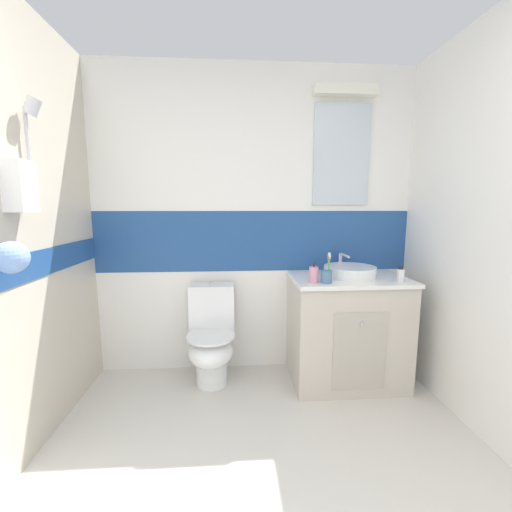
% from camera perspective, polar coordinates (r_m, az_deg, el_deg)
% --- Properties ---
extents(ground_plane, '(3.20, 3.48, 0.04)m').
position_cam_1_polar(ground_plane, '(2.06, 2.37, -34.45)').
color(ground_plane, beige).
extents(wall_back_tiled, '(3.20, 0.20, 2.50)m').
position_cam_1_polar(wall_back_tiled, '(2.75, -0.10, 6.05)').
color(wall_back_tiled, white).
rests_on(wall_back_tiled, ground_plane).
extents(vanity_cabinet, '(0.87, 0.60, 0.85)m').
position_cam_1_polar(vanity_cabinet, '(2.74, 15.49, -12.22)').
color(vanity_cabinet, beige).
rests_on(vanity_cabinet, ground_plane).
extents(sink_basin, '(0.39, 0.44, 0.16)m').
position_cam_1_polar(sink_basin, '(2.61, 16.05, -2.52)').
color(sink_basin, white).
rests_on(sink_basin, vanity_cabinet).
extents(toilet, '(0.37, 0.50, 0.78)m').
position_cam_1_polar(toilet, '(2.66, -7.79, -14.10)').
color(toilet, white).
rests_on(toilet, ground_plane).
extents(toothbrush_cup, '(0.08, 0.08, 0.22)m').
position_cam_1_polar(toothbrush_cup, '(2.35, 12.25, -3.42)').
color(toothbrush_cup, '#4C7299').
rests_on(toothbrush_cup, vanity_cabinet).
extents(soap_dispenser, '(0.07, 0.07, 0.16)m').
position_cam_1_polar(soap_dispenser, '(2.35, 10.07, -3.21)').
color(soap_dispenser, pink).
rests_on(soap_dispenser, vanity_cabinet).
extents(perfume_flask_small, '(0.04, 0.03, 0.11)m').
position_cam_1_polar(perfume_flask_small, '(2.56, 23.98, -2.98)').
color(perfume_flask_small, white).
rests_on(perfume_flask_small, vanity_cabinet).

